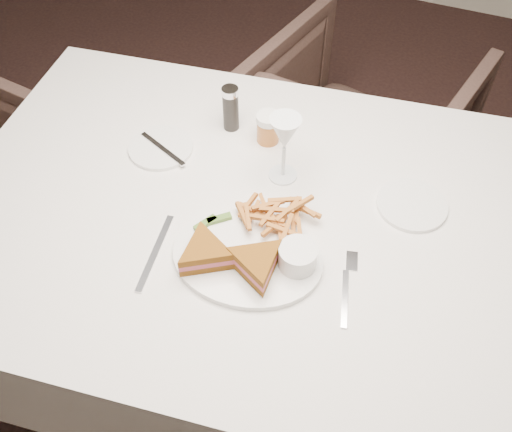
{
  "coord_description": "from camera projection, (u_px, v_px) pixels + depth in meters",
  "views": [
    {
      "loc": [
        0.55,
        -0.7,
        1.73
      ],
      "look_at": [
        0.25,
        0.02,
        0.8
      ],
      "focal_mm": 40.0,
      "sensor_mm": 36.0,
      "label": 1
    }
  ],
  "objects": [
    {
      "name": "ground",
      "position": [
        183.0,
        353.0,
        1.88
      ],
      "size": [
        5.0,
        5.0,
        0.0
      ],
      "primitive_type": "plane",
      "color": "black",
      "rests_on": "ground"
    },
    {
      "name": "table_setting",
      "position": [
        259.0,
        214.0,
        1.23
      ],
      "size": [
        0.78,
        0.57,
        0.18
      ],
      "color": "white",
      "rests_on": "table"
    },
    {
      "name": "chair_far",
      "position": [
        355.0,
        127.0,
        2.06
      ],
      "size": [
        0.82,
        0.78,
        0.71
      ],
      "primitive_type": "imported",
      "rotation": [
        0.0,
        0.0,
        2.92
      ],
      "color": "#422E28",
      "rests_on": "ground"
    },
    {
      "name": "table",
      "position": [
        263.0,
        302.0,
        1.57
      ],
      "size": [
        1.57,
        1.15,
        0.75
      ],
      "primitive_type": "cube",
      "rotation": [
        0.0,
        0.0,
        0.13
      ],
      "color": "silver",
      "rests_on": "ground"
    }
  ]
}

